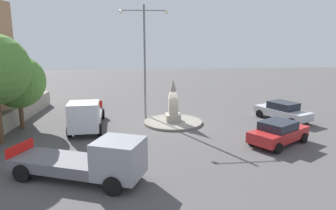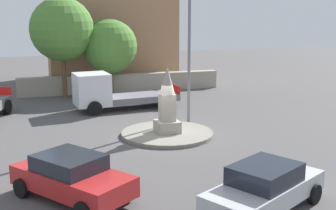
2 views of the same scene
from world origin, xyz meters
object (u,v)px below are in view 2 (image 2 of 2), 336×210
tree_mid_cluster (62,29)px  monument (167,104)px  tree_near_wall (110,46)px  truck_white_waiting (110,93)px  streetlamp (189,22)px  car_silver_far_side (265,187)px  corner_building (108,25)px  car_red_approaching (72,176)px

tree_mid_cluster → monument: bearing=17.1°
monument → tree_near_wall: tree_near_wall is taller
truck_white_waiting → tree_near_wall: size_ratio=1.20×
streetlamp → car_silver_far_side: 11.93m
corner_building → tree_near_wall: corner_building is taller
streetlamp → truck_white_waiting: size_ratio=1.40×
truck_white_waiting → monument: bearing=12.3°
tree_mid_cluster → car_red_approaching: bearing=-6.5°
streetlamp → car_silver_far_side: (10.83, -1.98, -4.61)m
streetlamp → corner_building: 15.56m
tree_mid_cluster → streetlamp: bearing=30.5°
corner_building → streetlamp: bearing=3.2°
streetlamp → tree_near_wall: (-9.02, -2.22, -1.92)m
corner_building → truck_white_waiting: bearing=-12.4°
car_red_approaching → tree_mid_cluster: tree_mid_cluster is taller
truck_white_waiting → streetlamp: bearing=37.9°
streetlamp → car_silver_far_side: size_ratio=1.89×
monument → tree_mid_cluster: 12.17m
tree_near_wall → corner_building: bearing=168.3°
car_red_approaching → corner_building: size_ratio=0.46×
streetlamp → car_red_approaching: (7.96, -7.38, -4.59)m
car_red_approaching → tree_near_wall: bearing=163.1°
streetlamp → car_silver_far_side: bearing=-10.3°
car_silver_far_side → truck_white_waiting: truck_white_waiting is taller
streetlamp → car_red_approaching: streetlamp is taller
corner_building → tree_mid_cluster: corner_building is taller
corner_building → tree_near_wall: bearing=-11.7°
car_silver_far_side → corner_building: 26.67m
monument → corner_building: (-17.57, 1.09, 3.10)m
monument → tree_mid_cluster: tree_mid_cluster is taller
streetlamp → corner_building: (-15.52, -0.88, -0.68)m
car_red_approaching → car_silver_far_side: bearing=62.0°
truck_white_waiting → tree_mid_cluster: 6.42m
monument → tree_near_wall: bearing=-178.7°
streetlamp → car_red_approaching: 11.79m
car_red_approaching → tree_mid_cluster: size_ratio=0.66×
tree_near_wall → tree_mid_cluster: (-0.20, -3.21, 1.20)m
car_silver_far_side → corner_building: size_ratio=0.48×
streetlamp → corner_building: corner_building is taller
car_silver_far_side → truck_white_waiting: bearing=-174.8°
streetlamp → truck_white_waiting: (-4.31, -3.35, -4.29)m
monument → streetlamp: 4.73m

